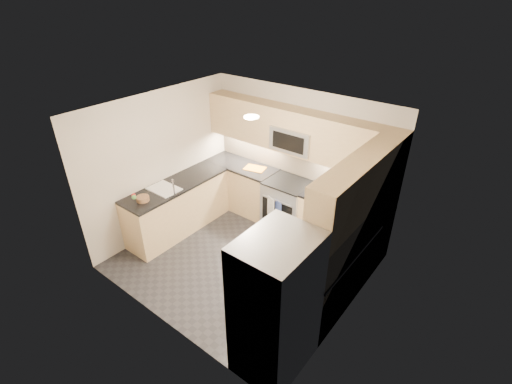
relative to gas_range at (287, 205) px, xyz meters
name	(u,v)px	position (x,y,z in m)	size (l,w,h in m)	color
floor	(243,261)	(0.00, -1.28, -0.46)	(3.60, 3.20, 0.00)	#242429
ceiling	(240,113)	(0.00, -1.28, 2.04)	(3.60, 3.20, 0.02)	beige
wall_back	(299,159)	(0.00, 0.32, 0.79)	(3.60, 0.02, 2.50)	beige
wall_front	(154,250)	(0.00, -2.88, 0.79)	(3.60, 0.02, 2.50)	beige
wall_left	(162,163)	(-1.80, -1.28, 0.79)	(0.02, 3.20, 2.50)	beige
wall_right	(355,242)	(1.80, -1.28, 0.79)	(0.02, 3.20, 2.50)	beige
base_cab_back_left	(242,187)	(-1.09, 0.02, -0.01)	(1.42, 0.60, 0.90)	#D7B581
base_cab_back_right	(343,226)	(1.09, 0.02, -0.01)	(1.42, 0.60, 0.90)	#D7B581
base_cab_right	(332,274)	(1.50, -1.12, -0.01)	(0.60, 1.70, 0.90)	#D7B581
base_cab_peninsula	(178,208)	(-1.50, -1.28, -0.01)	(0.60, 2.00, 0.90)	#D7B581
countertop_back_left	(242,165)	(-1.09, 0.02, 0.47)	(1.42, 0.63, 0.04)	black
countertop_back_right	(346,202)	(1.09, 0.02, 0.47)	(1.42, 0.63, 0.04)	black
countertop_right	(336,247)	(1.50, -1.12, 0.47)	(0.63, 1.70, 0.04)	black
countertop_peninsula	(176,185)	(-1.50, -1.28, 0.47)	(0.63, 2.00, 0.04)	black
upper_cab_back	(296,131)	(0.00, 0.15, 1.37)	(3.60, 0.35, 0.75)	#D7B581
upper_cab_right	(358,187)	(1.62, -1.00, 1.37)	(0.35, 1.95, 0.75)	#D7B581
backsplash_back	(299,162)	(0.00, 0.32, 0.74)	(3.60, 0.01, 0.51)	tan
backsplash_right	(369,228)	(1.80, -0.82, 0.74)	(0.01, 2.30, 0.51)	tan
gas_range	(287,205)	(0.00, 0.00, 0.00)	(0.76, 0.65, 0.91)	#ACAFB4
range_cooktop	(288,183)	(0.00, 0.00, 0.46)	(0.76, 0.65, 0.03)	black
oven_door_glass	(277,213)	(0.00, -0.33, -0.01)	(0.62, 0.02, 0.45)	black
oven_handle	(277,200)	(0.00, -0.35, 0.26)	(0.02, 0.02, 0.60)	#B2B5BA
microwave	(295,139)	(0.00, 0.12, 1.24)	(0.76, 0.40, 0.40)	#9C9FA3
microwave_door	(288,143)	(0.00, -0.08, 1.24)	(0.60, 0.01, 0.28)	black
refrigerator	(276,306)	(1.45, -2.43, 0.45)	(0.70, 0.90, 1.80)	#A1A3A9
fridge_handle_left	(240,297)	(1.08, -2.61, 0.49)	(0.02, 0.02, 1.20)	#B2B5BA
fridge_handle_right	(259,279)	(1.08, -2.25, 0.49)	(0.02, 0.02, 1.20)	#B2B5BA
sink_basin	(165,193)	(-1.50, -1.53, 0.42)	(0.52, 0.38, 0.16)	white
faucet	(173,187)	(-1.24, -1.53, 0.62)	(0.03, 0.03, 0.28)	silver
utensil_bowl	(374,208)	(1.57, -0.03, 0.57)	(0.29, 0.29, 0.16)	#68A848
cutting_board	(255,168)	(-0.78, 0.04, 0.49)	(0.38, 0.27, 0.01)	orange
fruit_basket	(143,199)	(-1.48, -1.97, 0.52)	(0.20, 0.20, 0.07)	#956945
fruit_apple	(134,195)	(-1.56, -2.07, 0.60)	(0.06, 0.06, 0.06)	red
fruit_pear	(134,197)	(-1.51, -2.10, 0.60)	(0.07, 0.07, 0.07)	#509E43
dish_towel_check	(271,207)	(-0.11, -0.37, 0.10)	(0.20, 0.02, 0.38)	white
dish_towel_blue	(278,210)	(0.05, -0.37, 0.10)	(0.19, 0.02, 0.36)	#354A94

